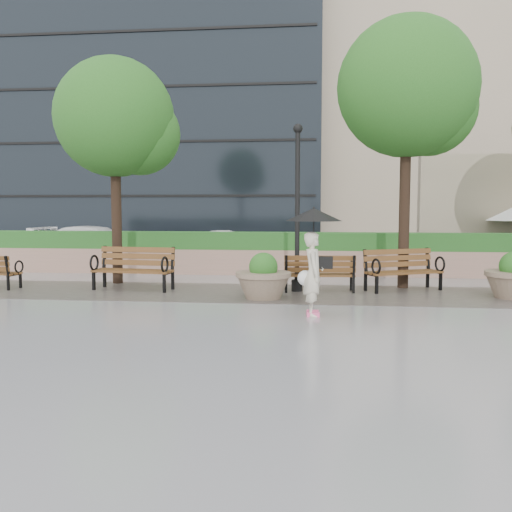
# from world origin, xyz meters

# --- Properties ---
(ground) EXTENTS (100.00, 100.00, 0.00)m
(ground) POSITION_xyz_m (0.00, 0.00, 0.00)
(ground) COLOR gray
(ground) RESTS_ON ground
(cobble_strip) EXTENTS (28.00, 3.20, 0.01)m
(cobble_strip) POSITION_xyz_m (0.00, 3.00, 0.01)
(cobble_strip) COLOR #383330
(cobble_strip) RESTS_ON ground
(hedge_wall) EXTENTS (24.00, 0.80, 1.35)m
(hedge_wall) POSITION_xyz_m (0.00, 7.00, 0.66)
(hedge_wall) COLOR #9F7667
(hedge_wall) RESTS_ON ground
(asphalt_street) EXTENTS (40.00, 7.00, 0.00)m
(asphalt_street) POSITION_xyz_m (0.00, 11.00, 0.00)
(asphalt_street) COLOR black
(asphalt_street) RESTS_ON ground
(bldg_glass) EXTENTS (20.00, 10.00, 25.00)m
(bldg_glass) POSITION_xyz_m (-9.00, 22.00, 12.50)
(bldg_glass) COLOR black
(bldg_glass) RESTS_ON ground
(bldg_stone) EXTENTS (18.00, 10.00, 20.00)m
(bldg_stone) POSITION_xyz_m (10.00, 23.00, 10.00)
(bldg_stone) COLOR tan
(bldg_stone) RESTS_ON ground
(bench_1) EXTENTS (2.14, 1.06, 1.10)m
(bench_1) POSITION_xyz_m (-3.83, 3.17, 0.33)
(bench_1) COLOR brown
(bench_1) RESTS_ON ground
(bench_2) EXTENTS (1.82, 0.84, 0.95)m
(bench_2) POSITION_xyz_m (0.98, 3.36, 0.28)
(bench_2) COLOR brown
(bench_2) RESTS_ON ground
(bench_3) EXTENTS (2.11, 1.55, 1.06)m
(bench_3) POSITION_xyz_m (3.13, 3.81, 0.32)
(bench_3) COLOR brown
(bench_3) RESTS_ON ground
(planter_left) EXTENTS (1.31, 1.31, 1.10)m
(planter_left) POSITION_xyz_m (-0.32, 2.14, 0.43)
(planter_left) COLOR #7F6B56
(planter_left) RESTS_ON ground
(lamppost) EXTENTS (0.28, 0.28, 4.23)m
(lamppost) POSITION_xyz_m (0.41, 3.40, 1.87)
(lamppost) COLOR black
(lamppost) RESTS_ON ground
(tree_0) EXTENTS (3.39, 3.28, 6.27)m
(tree_0) POSITION_xyz_m (-4.54, 4.44, 4.50)
(tree_0) COLOR black
(tree_0) RESTS_ON ground
(tree_1) EXTENTS (3.67, 3.61, 7.06)m
(tree_1) POSITION_xyz_m (3.35, 4.41, 5.11)
(tree_1) COLOR black
(tree_1) RESTS_ON ground
(car_left) EXTENTS (5.03, 2.33, 1.42)m
(car_left) POSITION_xyz_m (-7.42, 9.68, 0.71)
(car_left) COLOR white
(car_left) RESTS_ON ground
(car_right) EXTENTS (3.88, 1.48, 1.26)m
(car_right) POSITION_xyz_m (-2.35, 9.78, 0.63)
(car_right) COLOR white
(car_right) RESTS_ON ground
(pedestrian) EXTENTS (1.16, 1.16, 2.13)m
(pedestrian) POSITION_xyz_m (0.86, 0.23, 1.30)
(pedestrian) COLOR beige
(pedestrian) RESTS_ON ground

